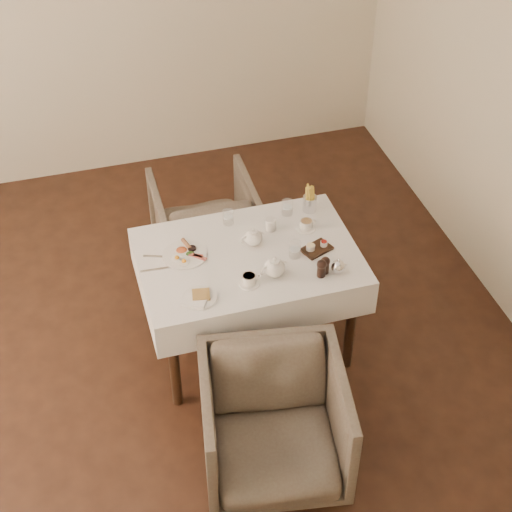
{
  "coord_description": "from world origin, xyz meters",
  "views": [
    {
      "loc": [
        -0.4,
        -3.11,
        3.74
      ],
      "look_at": [
        0.54,
        0.13,
        0.82
      ],
      "focal_mm": 55.0,
      "sensor_mm": 36.0,
      "label": 1
    }
  ],
  "objects_px": {
    "armchair_far": "(205,222)",
    "teapot_centre": "(253,236)",
    "breakfast_plate": "(185,254)",
    "armchair_near": "(274,424)",
    "table": "(248,270)"
  },
  "relations": [
    {
      "from": "armchair_near",
      "to": "table",
      "type": "bearing_deg",
      "value": 92.2
    },
    {
      "from": "armchair_far",
      "to": "breakfast_plate",
      "type": "height_order",
      "value": "breakfast_plate"
    },
    {
      "from": "armchair_near",
      "to": "breakfast_plate",
      "type": "distance_m",
      "value": 1.11
    },
    {
      "from": "armchair_near",
      "to": "teapot_centre",
      "type": "relative_size",
      "value": 5.17
    },
    {
      "from": "armchair_far",
      "to": "teapot_centre",
      "type": "distance_m",
      "value": 0.97
    },
    {
      "from": "armchair_far",
      "to": "table",
      "type": "bearing_deg",
      "value": 94.89
    },
    {
      "from": "armchair_near",
      "to": "teapot_centre",
      "type": "bearing_deg",
      "value": 89.76
    },
    {
      "from": "table",
      "to": "teapot_centre",
      "type": "distance_m",
      "value": 0.2
    },
    {
      "from": "table",
      "to": "armchair_far",
      "type": "distance_m",
      "value": 0.97
    },
    {
      "from": "armchair_far",
      "to": "breakfast_plate",
      "type": "bearing_deg",
      "value": 71.19
    },
    {
      "from": "table",
      "to": "armchair_near",
      "type": "bearing_deg",
      "value": -97.45
    },
    {
      "from": "table",
      "to": "teapot_centre",
      "type": "relative_size",
      "value": 8.57
    },
    {
      "from": "teapot_centre",
      "to": "armchair_near",
      "type": "bearing_deg",
      "value": -109.53
    },
    {
      "from": "armchair_near",
      "to": "armchair_far",
      "type": "relative_size",
      "value": 1.09
    },
    {
      "from": "breakfast_plate",
      "to": "armchair_near",
      "type": "bearing_deg",
      "value": -66.58
    }
  ]
}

